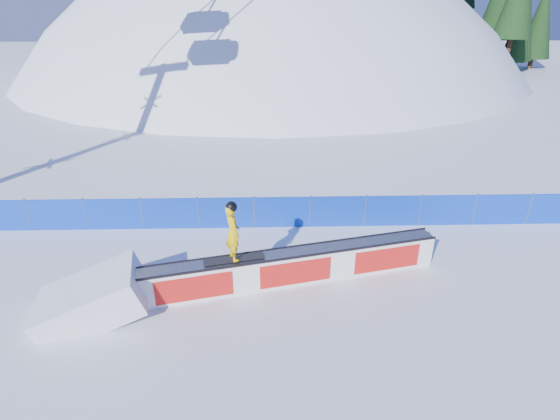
{
  "coord_description": "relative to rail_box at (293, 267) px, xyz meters",
  "views": [
    {
      "loc": [
        -0.47,
        -9.53,
        7.54
      ],
      "look_at": [
        -0.13,
        2.95,
        1.45
      ],
      "focal_mm": 28.0,
      "sensor_mm": 36.0,
      "label": 1
    }
  ],
  "objects": [
    {
      "name": "ground",
      "position": [
        -0.2,
        -1.08,
        -0.52
      ],
      "size": [
        160.0,
        160.0,
        0.0
      ],
      "primitive_type": "plane",
      "color": "silver",
      "rests_on": "ground"
    },
    {
      "name": "snow_hill",
      "position": [
        -0.2,
        40.92,
        -18.52
      ],
      "size": [
        64.0,
        64.0,
        64.0
      ],
      "color": "white",
      "rests_on": "ground"
    },
    {
      "name": "safety_fence",
      "position": [
        -0.2,
        3.42,
        0.08
      ],
      "size": [
        22.05,
        0.05,
        1.3
      ],
      "color": "#0A36BB",
      "rests_on": "ground"
    },
    {
      "name": "rail_box",
      "position": [
        0.0,
        0.0,
        0.0
      ],
      "size": [
        8.69,
        2.6,
        1.05
      ],
      "rotation": [
        0.0,
        0.0,
        0.23
      ],
      "color": "white",
      "rests_on": "ground"
    },
    {
      "name": "snow_ramp",
      "position": [
        -5.34,
        -1.25,
        -0.52
      ],
      "size": [
        3.16,
        2.37,
        1.77
      ],
      "primitive_type": null,
      "rotation": [
        0.0,
        -0.31,
        0.23
      ],
      "color": "silver",
      "rests_on": "ground"
    },
    {
      "name": "snowboarder",
      "position": [
        -1.65,
        -0.39,
        1.4
      ],
      "size": [
        1.7,
        0.7,
        1.75
      ],
      "rotation": [
        0.0,
        0.0,
        1.99
      ],
      "color": "black",
      "rests_on": "rail_box"
    }
  ]
}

